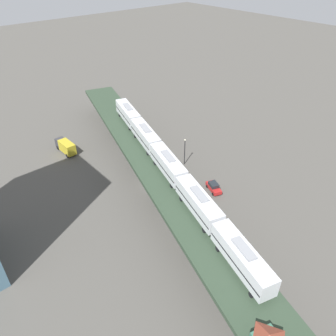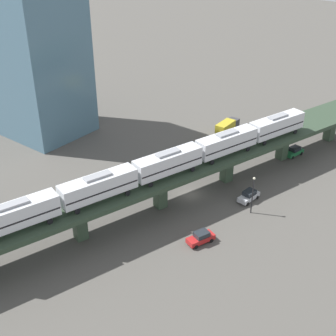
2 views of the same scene
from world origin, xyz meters
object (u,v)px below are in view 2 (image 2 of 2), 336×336
delivery_truck (227,127)px  street_car_green (294,151)px  street_car_red (201,237)px  street_lamp (253,192)px  subway_train (168,162)px  street_car_silver (249,196)px  office_tower (39,53)px

delivery_truck → street_car_green: bearing=179.4°
street_car_red → street_lamp: size_ratio=0.68×
subway_train → street_car_red: size_ratio=12.73×
street_car_red → street_car_green: 35.39m
street_car_red → street_car_green: size_ratio=1.01×
delivery_truck → street_lamp: size_ratio=1.04×
street_car_red → street_car_silver: (-0.09, -14.82, 0.00)m
street_lamp → office_tower: office_tower is taller
street_car_silver → delivery_truck: delivery_truck is taller
delivery_truck → office_tower: size_ratio=0.20×
delivery_truck → street_lamp: street_lamp is taller
street_car_green → subway_train: bearing=74.3°
street_car_red → office_tower: (49.90, -12.21, 17.06)m
street_lamp → street_car_green: bearing=-82.8°
street_car_silver → street_car_green: (0.81, -20.56, 0.00)m
subway_train → street_car_green: size_ratio=12.87×
street_car_red → street_car_green: bearing=-88.8°
street_car_green → delivery_truck: bearing=-0.6°
subway_train → street_car_green: subway_train is taller
street_car_green → street_car_red: bearing=91.2°
street_car_silver → street_car_green: bearing=-87.8°
street_lamp → delivery_truck: bearing=-51.2°
street_car_green → office_tower: office_tower is taller
subway_train → delivery_truck: size_ratio=8.34×
street_car_green → street_lamp: 24.08m
subway_train → street_car_silver: subway_train is taller
street_lamp → subway_train: bearing=32.9°
subway_train → street_lamp: bearing=-147.1°
subway_train → office_tower: bearing=-11.3°
subway_train → delivery_truck: subway_train is taller
office_tower → delivery_truck: bearing=-144.7°
delivery_truck → office_tower: 43.53m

